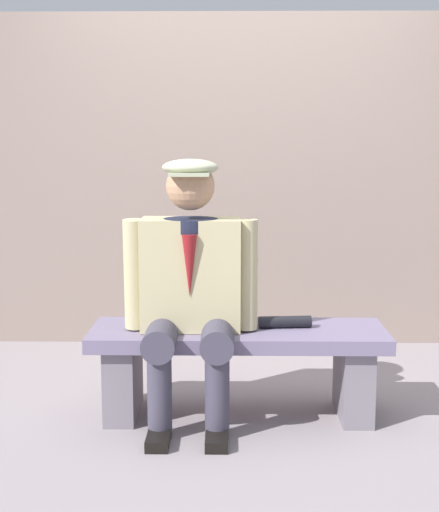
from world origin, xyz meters
name	(u,v)px	position (x,y,z in m)	size (l,w,h in m)	color
ground_plane	(238,415)	(0.00, 0.00, 0.00)	(30.00, 30.00, 0.00)	gray
bench	(238,356)	(0.00, 0.00, 0.29)	(1.41, 0.46, 0.43)	slate
seated_man	(190,281)	(0.22, 0.06, 0.67)	(0.63, 0.59, 1.24)	#BFB384
rolled_magazine	(285,322)	(-0.22, -0.02, 0.46)	(0.06, 0.06, 0.25)	black
stadium_wall	(236,181)	(0.00, -1.43, 1.06)	(12.00, 0.24, 2.11)	gray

